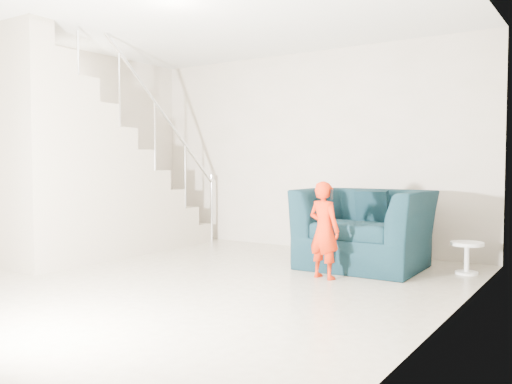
# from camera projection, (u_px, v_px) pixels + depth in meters

# --- Properties ---
(floor) EXTENTS (5.50, 5.50, 0.00)m
(floor) POSITION_uv_depth(u_px,v_px,m) (175.00, 284.00, 5.24)
(floor) COLOR gray
(floor) RESTS_ON ground
(ceiling) EXTENTS (5.50, 5.50, 0.00)m
(ceiling) POSITION_uv_depth(u_px,v_px,m) (173.00, 1.00, 5.10)
(ceiling) COLOR silver
(ceiling) RESTS_ON back_wall
(back_wall) EXTENTS (5.00, 0.00, 5.00)m
(back_wall) POSITION_uv_depth(u_px,v_px,m) (308.00, 151.00, 7.47)
(back_wall) COLOR #A49A85
(back_wall) RESTS_ON floor
(left_wall) EXTENTS (0.00, 5.50, 5.50)m
(left_wall) POSITION_uv_depth(u_px,v_px,m) (19.00, 149.00, 6.54)
(left_wall) COLOR #A49A85
(left_wall) RESTS_ON floor
(right_wall) EXTENTS (0.00, 5.50, 5.50)m
(right_wall) POSITION_uv_depth(u_px,v_px,m) (442.00, 138.00, 3.80)
(right_wall) COLOR #A49A85
(right_wall) RESTS_ON floor
(armchair) EXTENTS (1.37, 1.20, 0.88)m
(armchair) POSITION_uv_depth(u_px,v_px,m) (365.00, 228.00, 6.11)
(armchair) COLOR black
(armchair) RESTS_ON floor
(toddler) EXTENTS (0.41, 0.32, 0.99)m
(toddler) POSITION_uv_depth(u_px,v_px,m) (324.00, 230.00, 5.50)
(toddler) COLOR #AC0C05
(toddler) RESTS_ON floor
(side_table) EXTENTS (0.34, 0.34, 0.34)m
(side_table) POSITION_uv_depth(u_px,v_px,m) (467.00, 253.00, 5.73)
(side_table) COLOR white
(side_table) RESTS_ON floor
(staircase) EXTENTS (1.02, 3.03, 3.62)m
(staircase) POSITION_uv_depth(u_px,v_px,m) (84.00, 182.00, 6.75)
(staircase) COLOR #ADA089
(staircase) RESTS_ON floor
(cushion) EXTENTS (0.38, 0.18, 0.38)m
(cushion) POSITION_uv_depth(u_px,v_px,m) (372.00, 205.00, 6.31)
(cushion) COLOR black
(cushion) RESTS_ON armchair
(throw) EXTENTS (0.05, 0.54, 0.61)m
(throw) POSITION_uv_depth(u_px,v_px,m) (318.00, 216.00, 6.33)
(throw) COLOR black
(throw) RESTS_ON armchair
(phone) EXTENTS (0.04, 0.05, 0.10)m
(phone) POSITION_uv_depth(u_px,v_px,m) (332.00, 194.00, 5.41)
(phone) COLOR black
(phone) RESTS_ON toddler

